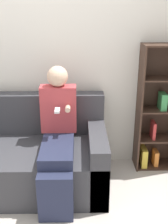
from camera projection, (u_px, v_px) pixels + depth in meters
The scene contains 5 objects.
ground_plane at pixel (26, 218), 2.60m from camera, with size 14.00×14.00×0.00m, color #BCB2A8.
back_wall at pixel (34, 59), 3.13m from camera, with size 10.00×0.06×2.55m.
couch at pixel (4, 158), 3.01m from camera, with size 2.18×0.94×0.93m.
adult_seated at pixel (58, 133), 2.79m from camera, with size 0.37×0.88×1.28m.
bookshelf at pixel (157, 115), 3.25m from camera, with size 0.48×0.28×1.46m.
Camera 1 is at (0.50, -2.07, 1.86)m, focal length 45.00 mm.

